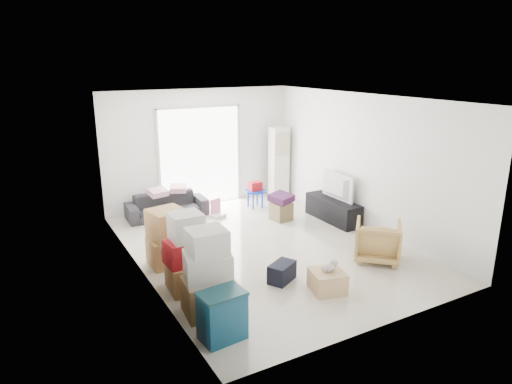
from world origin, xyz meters
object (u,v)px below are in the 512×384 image
at_px(kids_table, 255,189).
at_px(ac_tower, 279,162).
at_px(television, 334,196).
at_px(sofa, 167,202).
at_px(armchair, 378,239).
at_px(storage_bins, 222,315).
at_px(wood_crate, 327,281).
at_px(tv_console, 333,210).
at_px(ottoman, 281,211).

bearing_deg(kids_table, ac_tower, 28.48).
bearing_deg(television, sofa, 56.90).
xyz_separation_m(armchair, kids_table, (-0.42, 3.55, 0.06)).
distance_m(television, storage_bins, 4.79).
distance_m(television, wood_crate, 3.18).
relative_size(armchair, storage_bins, 1.19).
bearing_deg(armchair, storage_bins, 57.48).
xyz_separation_m(television, armchair, (-0.60, -1.96, -0.16)).
bearing_deg(kids_table, storage_bins, -123.44).
bearing_deg(sofa, armchair, -55.96).
height_order(ac_tower, kids_table, ac_tower).
relative_size(tv_console, ottoman, 3.70).
bearing_deg(ac_tower, sofa, -177.10).
bearing_deg(television, ac_tower, 1.40).
bearing_deg(storage_bins, wood_crate, 10.35).
relative_size(ottoman, kids_table, 0.62).
bearing_deg(wood_crate, kids_table, 75.97).
xyz_separation_m(tv_console, ottoman, (-0.94, 0.58, -0.05)).
bearing_deg(ac_tower, ottoman, -120.13).
distance_m(ac_tower, ottoman, 1.91).
bearing_deg(wood_crate, storage_bins, -169.65).
height_order(tv_console, wood_crate, tv_console).
distance_m(ac_tower, sofa, 3.02).
xyz_separation_m(kids_table, wood_crate, (-1.01, -4.02, -0.28)).
height_order(storage_bins, wood_crate, storage_bins).
height_order(ac_tower, storage_bins, ac_tower).
height_order(ac_tower, tv_console, ac_tower).
distance_m(armchair, ottoman, 2.57).
distance_m(kids_table, wood_crate, 4.16).
height_order(tv_console, sofa, sofa).
height_order(television, ottoman, television).
relative_size(television, armchair, 1.28).
bearing_deg(ottoman, television, -31.44).
relative_size(tv_console, wood_crate, 3.01).
bearing_deg(sofa, tv_console, -30.72).
bearing_deg(television, kids_table, 32.58).
bearing_deg(storage_bins, ac_tower, 51.79).
bearing_deg(armchair, television, -63.27).
distance_m(storage_bins, kids_table, 5.23).
xyz_separation_m(armchair, wood_crate, (-1.43, -0.47, -0.22)).
relative_size(armchair, ottoman, 1.96).
relative_size(storage_bins, kids_table, 1.03).
height_order(armchair, kids_table, armchair).
xyz_separation_m(sofa, storage_bins, (-0.89, -4.74, -0.02)).
bearing_deg(tv_console, wood_crate, -129.77).
relative_size(kids_table, wood_crate, 1.31).
relative_size(television, kids_table, 1.56).
height_order(ottoman, kids_table, kids_table).
bearing_deg(sofa, kids_table, -8.18).
bearing_deg(kids_table, sofa, 169.38).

